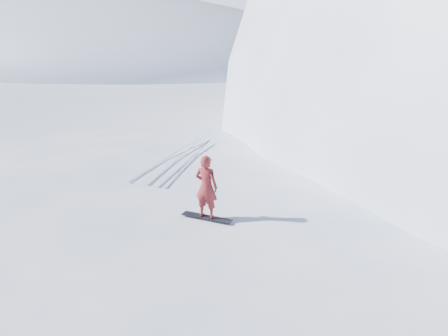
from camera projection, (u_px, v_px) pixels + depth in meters
name	position (u px, v px, depth m)	size (l,w,h in m)	color
ground	(146.00, 283.00, 12.96)	(400.00, 400.00, 0.00)	white
near_ridge	(223.00, 247.00, 15.05)	(36.00, 28.00, 4.80)	white
far_ridge_a	(54.00, 59.00, 94.11)	(120.00, 70.00, 28.00)	white
far_ridge_c	(270.00, 51.00, 123.11)	(140.00, 90.00, 36.00)	white
wind_bumps	(171.00, 248.00, 14.99)	(16.00, 14.40, 1.00)	white
snowboard	(207.00, 217.00, 11.64)	(1.41, 0.26, 0.02)	black
snowboarder	(206.00, 187.00, 11.36)	(0.62, 0.41, 1.71)	maroon
board_tracks	(181.00, 158.00, 16.66)	(2.32, 5.95, 0.04)	silver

